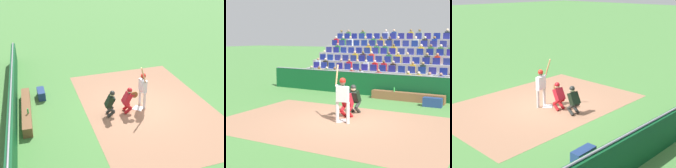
% 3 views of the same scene
% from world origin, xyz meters
% --- Properties ---
extents(ground_plane, '(160.00, 160.00, 0.00)m').
position_xyz_m(ground_plane, '(0.00, 0.00, 0.00)').
color(ground_plane, '#4A813E').
extents(infield_dirt_patch, '(9.17, 6.27, 0.01)m').
position_xyz_m(infield_dirt_patch, '(0.00, 0.50, 0.00)').
color(infield_dirt_patch, '#A07153').
rests_on(infield_dirt_patch, ground_plane).
extents(home_plate_marker, '(0.62, 0.62, 0.02)m').
position_xyz_m(home_plate_marker, '(0.00, 0.00, 0.02)').
color(home_plate_marker, white).
rests_on(home_plate_marker, infield_dirt_patch).
extents(batter_at_plate, '(0.69, 0.44, 2.22)m').
position_xyz_m(batter_at_plate, '(-0.15, 0.25, 1.09)').
color(batter_at_plate, silver).
rests_on(batter_at_plate, ground_plane).
extents(catcher_crouching, '(0.48, 0.71, 1.28)m').
position_xyz_m(catcher_crouching, '(0.14, -0.58, 0.71)').
color(catcher_crouching, red).
rests_on(catcher_crouching, ground_plane).
extents(home_plate_umpire, '(0.49, 0.50, 1.28)m').
position_xyz_m(home_plate_umpire, '(0.21, -1.44, 0.70)').
color(home_plate_umpire, '#282926').
rests_on(home_plate_umpire, ground_plane).
extents(dugout_wall, '(16.26, 0.24, 1.31)m').
position_xyz_m(dugout_wall, '(0.00, -5.73, 0.63)').
color(dugout_wall, '#0E4A22').
rests_on(dugout_wall, ground_plane).
extents(dugout_bench, '(3.82, 0.40, 0.44)m').
position_xyz_m(dugout_bench, '(-0.94, -5.18, 0.22)').
color(dugout_bench, brown).
rests_on(dugout_bench, ground_plane).
extents(water_bottle_on_bench, '(0.07, 0.07, 0.24)m').
position_xyz_m(water_bottle_on_bench, '(-0.26, -5.10, 0.56)').
color(water_bottle_on_bench, green).
rests_on(water_bottle_on_bench, dugout_bench).
extents(equipment_duffel_bag, '(0.89, 0.40, 0.44)m').
position_xyz_m(equipment_duffel_bag, '(-2.43, -4.41, 0.22)').
color(equipment_duffel_bag, navy).
rests_on(equipment_duffel_bag, ground_plane).
extents(bleacher_stand, '(15.59, 5.25, 3.84)m').
position_xyz_m(bleacher_stand, '(0.01, -10.98, 1.16)').
color(bleacher_stand, '#9F9B9C').
rests_on(bleacher_stand, ground_plane).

